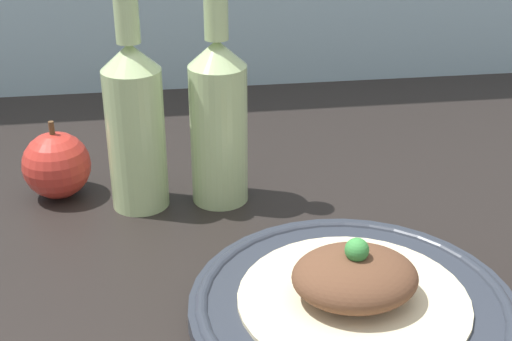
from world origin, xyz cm
name	(u,v)px	position (x,y,z in cm)	size (l,w,h in cm)	color
ground_plane	(232,268)	(0.00, 0.00, -2.00)	(180.00, 110.00, 4.00)	black
plate	(353,307)	(9.52, -12.55, 1.19)	(29.60, 29.60, 2.24)	#2D333D
plated_food	(354,283)	(9.52, -12.55, 3.84)	(20.81, 20.81, 6.43)	beige
cider_bottle_left	(135,120)	(-9.36, 11.99, 10.58)	(6.59, 6.59, 26.94)	#B7D18E
cider_bottle_right	(222,116)	(0.35, 11.99, 10.58)	(6.59, 6.59, 26.94)	#B7D18E
apple	(57,165)	(-19.03, 15.57, 4.02)	(8.02, 8.02, 9.55)	red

